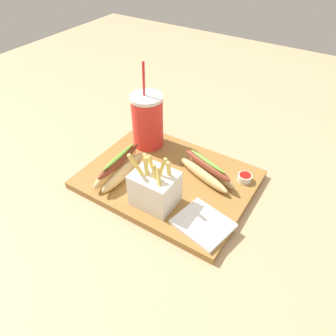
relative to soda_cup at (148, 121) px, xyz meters
The scene contains 8 objects.
ground_plane 0.20m from the soda_cup, 143.89° to the left, with size 2.40×2.40×0.02m, color tan.
food_tray 0.18m from the soda_cup, 143.89° to the left, with size 0.43×0.33×0.02m, color olive.
soda_cup is the anchor object (origin of this frame).
fries_basket 0.25m from the soda_cup, 129.03° to the left, with size 0.10×0.08×0.15m.
hot_dog_1 0.17m from the soda_cup, 97.17° to the left, with size 0.06×0.18×0.07m.
hot_dog_2 0.23m from the soda_cup, 169.03° to the left, with size 0.18×0.10×0.06m.
ketchup_cup_1 0.32m from the soda_cup, behind, with size 0.04×0.04×0.02m.
napkin_stack 0.35m from the soda_cup, 146.21° to the left, with size 0.12×0.10×0.01m, color white.
Camera 1 is at (-0.34, 0.53, 0.59)m, focal length 33.73 mm.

